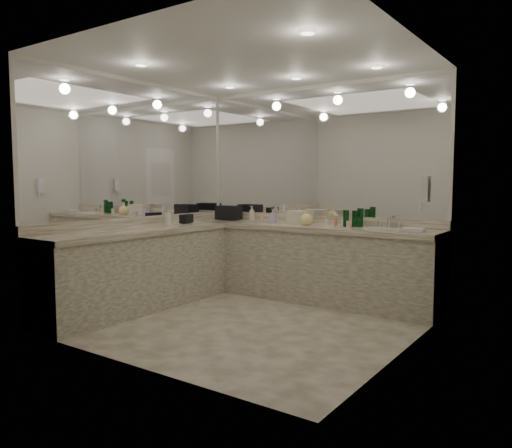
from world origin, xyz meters
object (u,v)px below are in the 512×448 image
Objects in this scene: sink at (382,230)px; wall_phone at (426,189)px; hand_towel at (413,230)px; cream_cosmetic_case at (300,217)px; soap_bottle_b at (273,216)px; soap_bottle_c at (306,217)px; black_toiletry_bag at (229,213)px; soap_bottle_a at (252,214)px.

wall_phone is at bearing -39.57° from sink.
hand_towel is (-0.24, 0.41, -0.43)m from wall_phone.
cream_cosmetic_case is 1.61× the size of soap_bottle_b.
wall_phone is 1.23× the size of soap_bottle_c.
black_toiletry_bag is 1.76× the size of soap_bottle_b.
black_toiletry_bag is at bearing 178.97° from sink.
soap_bottle_c reaches higher than black_toiletry_bag.
black_toiletry_bag is 2.52m from hand_towel.
sink is 2.16× the size of soap_bottle_a.
soap_bottle_b is at bearing 178.31° from soap_bottle_c.
cream_cosmetic_case is at bearing 22.76° from soap_bottle_b.
hand_towel is at bearing -2.39° from soap_bottle_a.
cream_cosmetic_case is at bearing 160.66° from wall_phone.
hand_towel reaches higher than sink.
cream_cosmetic_case is (1.07, 0.06, -0.01)m from black_toiletry_bag.
wall_phone is 2.83m from black_toiletry_bag.
black_toiletry_bag reaches higher than cream_cosmetic_case.
soap_bottle_a reaches higher than black_toiletry_bag.
black_toiletry_bag reaches higher than soap_bottle_b.
soap_bottle_b is at bearing 166.96° from wall_phone.
cream_cosmetic_case is (-1.69, 0.59, -0.37)m from wall_phone.
soap_bottle_a is at bearing 167.93° from wall_phone.
soap_bottle_c is at bearing -176.87° from sink.
sink is 1.38× the size of black_toiletry_bag.
soap_bottle_b is at bearing 178.40° from hand_towel.
wall_phone is 1.62m from soap_bottle_c.
wall_phone is 0.65m from hand_towel.
hand_towel is at bearing -2.81° from black_toiletry_bag.
soap_bottle_a is at bearing 173.63° from soap_bottle_b.
wall_phone is 1.18× the size of soap_bottle_a.
soap_bottle_c is (-0.91, -0.05, 0.10)m from sink.
wall_phone reaches higher than soap_bottle_c.
wall_phone is 2.43m from soap_bottle_a.
soap_bottle_a reaches higher than soap_bottle_b.
soap_bottle_c reaches higher than sink.
hand_towel is 1.28m from soap_bottle_c.
wall_phone is at bearing -11.05° from black_toiletry_bag.
black_toiletry_bag is at bearing 168.95° from wall_phone.
soap_bottle_c is at bearing -26.98° from cream_cosmetic_case.
soap_bottle_b reaches higher than hand_towel.
cream_cosmetic_case is (-1.09, 0.09, 0.09)m from sink.
sink is 1.75m from soap_bottle_a.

